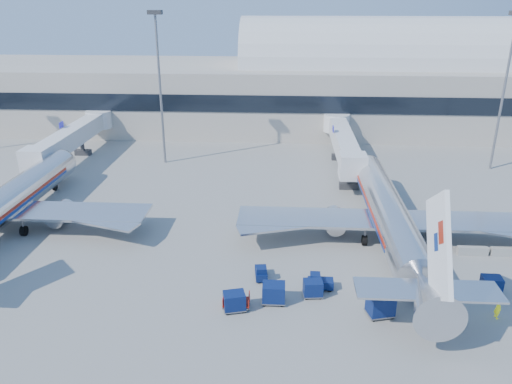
# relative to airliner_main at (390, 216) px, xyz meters

# --- Properties ---
(ground) EXTENTS (260.00, 260.00, 0.00)m
(ground) POSITION_rel_airliner_main_xyz_m (-10.00, -4.51, -2.93)
(ground) COLOR gray
(ground) RESTS_ON ground
(terminal) EXTENTS (170.00, 28.15, 21.00)m
(terminal) POSITION_rel_airliner_main_xyz_m (-23.60, 51.46, 4.60)
(terminal) COLOR #B2AA9E
(terminal) RESTS_ON ground
(airliner_main) EXTENTS (32.00, 37.26, 12.07)m
(airliner_main) POSITION_rel_airliner_main_xyz_m (0.00, 0.00, 0.00)
(airliner_main) COLOR silver
(airliner_main) RESTS_ON ground
(airliner_mid) EXTENTS (32.00, 37.26, 12.07)m
(airliner_mid) POSITION_rel_airliner_main_xyz_m (-42.00, 0.00, 0.00)
(airliner_mid) COLOR silver
(airliner_mid) RESTS_ON ground
(jetbridge_near) EXTENTS (4.40, 27.50, 6.25)m
(jetbridge_near) POSITION_rel_airliner_main_xyz_m (-2.40, 26.30, 1.00)
(jetbridge_near) COLOR silver
(jetbridge_near) RESTS_ON ground
(jetbridge_mid) EXTENTS (4.40, 27.50, 6.25)m
(jetbridge_mid) POSITION_rel_airliner_main_xyz_m (-44.40, 26.30, 1.00)
(jetbridge_mid) COLOR silver
(jetbridge_mid) RESTS_ON ground
(mast_west) EXTENTS (2.00, 1.20, 22.60)m
(mast_west) POSITION_rel_airliner_main_xyz_m (-30.00, 25.49, 11.87)
(mast_west) COLOR slate
(mast_west) RESTS_ON ground
(mast_east) EXTENTS (2.00, 1.20, 22.60)m
(mast_east) POSITION_rel_airliner_main_xyz_m (20.00, 25.49, 11.87)
(mast_east) COLOR slate
(mast_east) RESTS_ON ground
(barrier_near) EXTENTS (3.00, 0.55, 0.90)m
(barrier_near) POSITION_rel_airliner_main_xyz_m (8.00, -2.51, -2.48)
(barrier_near) COLOR #9E9E96
(barrier_near) RESTS_ON ground
(barrier_mid) EXTENTS (3.00, 0.55, 0.90)m
(barrier_mid) POSITION_rel_airliner_main_xyz_m (11.30, -2.51, -2.48)
(barrier_mid) COLOR #9E9E96
(barrier_mid) RESTS_ON ground
(tug_lead) EXTENTS (2.28, 1.16, 1.48)m
(tug_lead) POSITION_rel_airliner_main_xyz_m (-7.80, -9.72, -2.25)
(tug_lead) COLOR #091849
(tug_lead) RESTS_ON ground
(tug_right) EXTENTS (2.30, 1.38, 1.41)m
(tug_right) POSITION_rel_airliner_main_xyz_m (0.49, -10.25, -2.28)
(tug_right) COLOR #091849
(tug_right) RESTS_ON ground
(tug_left) EXTENTS (1.31, 2.23, 1.38)m
(tug_left) POSITION_rel_airliner_main_xyz_m (-13.08, -8.35, -2.30)
(tug_left) COLOR #091849
(tug_left) RESTS_ON ground
(cart_train_a) EXTENTS (1.84, 1.49, 1.51)m
(cart_train_a) POSITION_rel_airliner_main_xyz_m (-8.43, -10.99, -2.12)
(cart_train_a) COLOR #091849
(cart_train_a) RESTS_ON ground
(cart_train_b) EXTENTS (2.02, 1.54, 1.78)m
(cart_train_b) POSITION_rel_airliner_main_xyz_m (-11.80, -12.17, -1.98)
(cart_train_b) COLOR #091849
(cart_train_b) RESTS_ON ground
(cart_train_c) EXTENTS (2.15, 1.84, 1.63)m
(cart_train_c) POSITION_rel_airliner_main_xyz_m (-15.03, -13.49, -2.06)
(cart_train_c) COLOR #091849
(cart_train_c) RESTS_ON ground
(cart_solo_near) EXTENTS (2.46, 2.10, 1.87)m
(cart_solo_near) POSITION_rel_airliner_main_xyz_m (-3.08, -13.51, -1.93)
(cart_solo_near) COLOR #091849
(cart_solo_near) RESTS_ON ground
(cart_solo_far) EXTENTS (1.82, 1.42, 1.55)m
(cart_solo_far) POSITION_rel_airliner_main_xyz_m (7.23, -9.46, -2.10)
(cart_solo_far) COLOR #091849
(cart_solo_far) RESTS_ON ground
(cart_open_red) EXTENTS (2.25, 1.61, 0.59)m
(cart_open_red) POSITION_rel_airliner_main_xyz_m (-14.87, -13.09, -2.50)
(cart_open_red) COLOR slate
(cart_open_red) RESTS_ON ground
(ramp_worker) EXTENTS (0.54, 0.74, 1.88)m
(ramp_worker) POSITION_rel_airliner_main_xyz_m (6.33, -13.22, -1.99)
(ramp_worker) COLOR #DDF019
(ramp_worker) RESTS_ON ground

